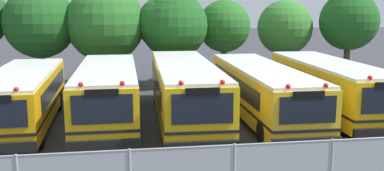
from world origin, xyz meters
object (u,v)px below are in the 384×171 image
object	(u,v)px
school_bus_4	(329,85)
tree_6	(350,21)
tree_2	(108,23)
tree_1	(40,23)
tree_4	(224,26)
school_bus_1	(108,92)
tree_5	(285,29)
school_bus_2	(185,89)
school_bus_3	(261,90)
tree_3	(171,25)
school_bus_0	(23,96)

from	to	relation	value
school_bus_4	tree_6	bearing A→B (deg)	-121.15
tree_2	tree_6	xyz separation A→B (m)	(16.48, 0.55, 0.03)
school_bus_4	tree_1	size ratio (longest dim) A/B	1.62
school_bus_4	tree_6	size ratio (longest dim) A/B	1.67
tree_4	tree_6	distance (m)	8.83
school_bus_1	tree_5	distance (m)	16.46
school_bus_2	school_bus_3	bearing A→B (deg)	177.93
school_bus_1	school_bus_4	distance (m)	10.38
school_bus_2	tree_3	bearing A→B (deg)	-90.28
tree_3	school_bus_1	bearing A→B (deg)	-113.30
tree_1	school_bus_4	bearing A→B (deg)	-31.86
school_bus_2	tree_4	distance (m)	11.03
tree_1	tree_3	distance (m)	8.04
school_bus_1	tree_1	world-z (taller)	tree_1
tree_2	school_bus_1	bearing A→B (deg)	-88.78
school_bus_1	tree_6	bearing A→B (deg)	-149.88
school_bus_0	tree_2	world-z (taller)	tree_2
school_bus_4	school_bus_2	bearing A→B (deg)	2.03
school_bus_4	tree_4	bearing A→B (deg)	-72.43
school_bus_0	tree_1	distance (m)	9.65
school_bus_1	school_bus_3	distance (m)	6.91
school_bus_3	tree_4	size ratio (longest dim) A/B	1.99
school_bus_1	tree_3	distance (m)	9.66
school_bus_2	tree_5	world-z (taller)	tree_5
school_bus_1	tree_3	size ratio (longest dim) A/B	1.61
school_bus_1	tree_3	xyz separation A→B (m)	(3.69, 8.56, 2.54)
tree_5	school_bus_4	bearing A→B (deg)	-99.32
school_bus_4	tree_5	distance (m)	11.12
school_bus_0	tree_5	distance (m)	19.22
tree_2	tree_1	bearing A→B (deg)	174.92
tree_1	tree_2	xyz separation A→B (m)	(4.13, -0.37, -0.01)
tree_1	tree_3	size ratio (longest dim) A/B	1.05
school_bus_1	tree_2	world-z (taller)	tree_2
school_bus_1	school_bus_2	distance (m)	3.41
school_bus_0	tree_6	world-z (taller)	tree_6
tree_4	school_bus_2	bearing A→B (deg)	-112.21
school_bus_3	tree_4	distance (m)	10.50
school_bus_3	school_bus_2	bearing A→B (deg)	-2.86
tree_2	tree_3	bearing A→B (deg)	-5.15
tree_1	tree_4	world-z (taller)	tree_1
school_bus_2	school_bus_1	bearing A→B (deg)	2.44
school_bus_2	school_bus_3	size ratio (longest dim) A/B	1.01
tree_5	school_bus_0	bearing A→B (deg)	-145.33
school_bus_2	tree_6	world-z (taller)	tree_6
tree_1	tree_2	world-z (taller)	tree_2
tree_1	tree_4	xyz separation A→B (m)	(11.81, 0.75, -0.29)
tree_3	tree_5	bearing A→B (deg)	15.57
tree_1	tree_6	distance (m)	20.62
tree_6	tree_5	bearing A→B (deg)	160.67
school_bus_2	tree_3	size ratio (longest dim) A/B	1.85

